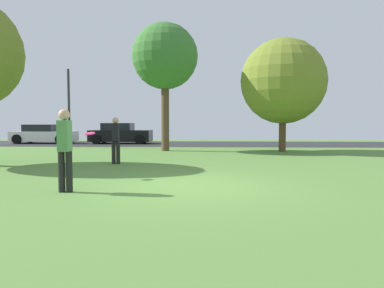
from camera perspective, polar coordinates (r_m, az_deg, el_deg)
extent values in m
plane|color=#547F38|center=(8.41, -0.63, -6.65)|extent=(44.00, 44.00, 0.00)
cube|color=#28282B|center=(24.32, 1.46, 0.02)|extent=(44.00, 6.40, 0.01)
cylinder|color=brown|center=(18.47, 14.07, 2.39)|extent=(0.34, 0.34, 2.31)
sphere|color=olive|center=(18.58, 14.18, 9.58)|extent=(4.19, 4.19, 4.19)
cylinder|color=brown|center=(18.56, -4.24, 4.30)|extent=(0.40, 0.40, 3.49)
sphere|color=#38702D|center=(18.85, -4.29, 13.65)|extent=(3.34, 3.34, 3.34)
cylinder|color=black|center=(8.12, -19.88, -4.14)|extent=(0.14, 0.14, 0.87)
cylinder|color=black|center=(8.07, -18.81, -4.16)|extent=(0.14, 0.14, 0.87)
cube|color=#51894C|center=(8.03, -19.46, 1.22)|extent=(0.24, 0.33, 0.65)
sphere|color=tan|center=(8.03, -19.52, 4.37)|extent=(0.23, 0.23, 0.23)
cylinder|color=black|center=(13.04, -11.57, -1.30)|extent=(0.14, 0.14, 0.81)
cylinder|color=black|center=(13.07, -12.26, -1.30)|extent=(0.14, 0.14, 0.81)
cube|color=black|center=(13.02, -11.96, 1.82)|extent=(0.24, 0.33, 0.61)
sphere|color=tan|center=(13.01, -11.98, 3.65)|extent=(0.22, 0.22, 0.22)
cylinder|color=#EA2D6B|center=(9.85, -15.81, 1.61)|extent=(0.32, 0.32, 0.08)
cube|color=white|center=(27.02, -22.24, 1.15)|extent=(4.21, 1.80, 0.69)
cube|color=black|center=(27.09, -22.67, 2.37)|extent=(2.02, 1.59, 0.47)
cylinder|color=black|center=(27.28, -18.62, 0.88)|extent=(0.64, 0.22, 0.64)
cylinder|color=black|center=(25.61, -20.08, 0.70)|extent=(0.64, 0.22, 0.64)
cylinder|color=black|center=(28.48, -24.17, 0.86)|extent=(0.64, 0.22, 0.64)
cylinder|color=black|center=(26.88, -25.89, 0.68)|extent=(0.64, 0.22, 0.64)
cube|color=black|center=(25.27, -11.13, 1.29)|extent=(4.13, 1.82, 0.76)
cube|color=black|center=(25.31, -11.60, 2.71)|extent=(1.98, 1.60, 0.49)
cylinder|color=black|center=(25.88, -7.54, 0.91)|extent=(0.64, 0.22, 0.64)
cylinder|color=black|center=(24.09, -8.29, 0.71)|extent=(0.64, 0.22, 0.64)
cylinder|color=black|center=(26.53, -13.70, 0.90)|extent=(0.64, 0.22, 0.64)
cylinder|color=black|center=(24.80, -14.87, 0.71)|extent=(0.64, 0.22, 0.64)
cylinder|color=#2D2D33|center=(21.99, -18.84, 5.32)|extent=(0.14, 0.14, 4.50)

